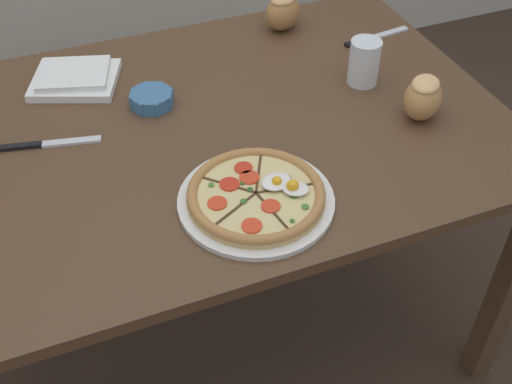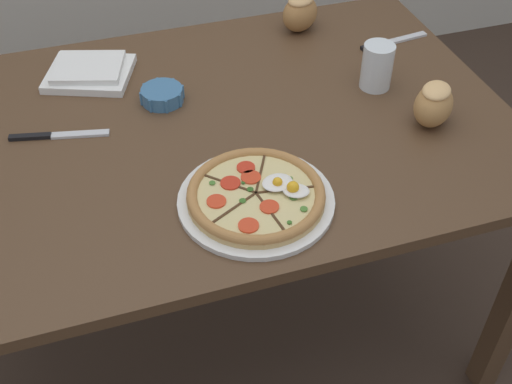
# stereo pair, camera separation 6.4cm
# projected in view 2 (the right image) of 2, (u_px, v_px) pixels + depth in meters

# --- Properties ---
(ground_plane) EXTENTS (12.00, 12.00, 0.00)m
(ground_plane) POSITION_uv_depth(u_px,v_px,m) (219.00, 321.00, 2.02)
(ground_plane) COLOR #3D2D23
(dining_table) EXTENTS (1.45, 0.96, 0.77)m
(dining_table) POSITION_uv_depth(u_px,v_px,m) (208.00, 156.00, 1.56)
(dining_table) COLOR #513823
(dining_table) RESTS_ON ground_plane
(pizza) EXTENTS (0.32, 0.32, 0.06)m
(pizza) POSITION_uv_depth(u_px,v_px,m) (256.00, 196.00, 1.30)
(pizza) COLOR white
(pizza) RESTS_ON dining_table
(ramekin_bowl) EXTENTS (0.11, 0.11, 0.04)m
(ramekin_bowl) POSITION_uv_depth(u_px,v_px,m) (162.00, 95.00, 1.56)
(ramekin_bowl) COLOR teal
(ramekin_bowl) RESTS_ON dining_table
(napkin_folded) EXTENTS (0.26, 0.24, 0.04)m
(napkin_folded) POSITION_uv_depth(u_px,v_px,m) (89.00, 72.00, 1.64)
(napkin_folded) COLOR white
(napkin_folded) RESTS_ON dining_table
(bread_piece_mid) EXTENTS (0.14, 0.14, 0.10)m
(bread_piece_mid) POSITION_uv_depth(u_px,v_px,m) (434.00, 104.00, 1.47)
(bread_piece_mid) COLOR #B27F47
(bread_piece_mid) RESTS_ON dining_table
(bread_piece_far) EXTENTS (0.14, 0.14, 0.10)m
(bread_piece_far) POSITION_uv_depth(u_px,v_px,m) (300.00, 12.00, 1.80)
(bread_piece_far) COLOR #A3703D
(bread_piece_far) RESTS_ON dining_table
(knife_main) EXTENTS (0.22, 0.07, 0.01)m
(knife_main) POSITION_uv_depth(u_px,v_px,m) (58.00, 135.00, 1.47)
(knife_main) COLOR silver
(knife_main) RESTS_ON dining_table
(knife_spare) EXTENTS (0.21, 0.04, 0.01)m
(knife_spare) POSITION_uv_depth(u_px,v_px,m) (393.00, 41.00, 1.78)
(knife_spare) COLOR silver
(knife_spare) RESTS_ON dining_table
(water_glass) EXTENTS (0.08, 0.08, 0.12)m
(water_glass) POSITION_uv_depth(u_px,v_px,m) (377.00, 69.00, 1.59)
(water_glass) COLOR white
(water_glass) RESTS_ON dining_table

